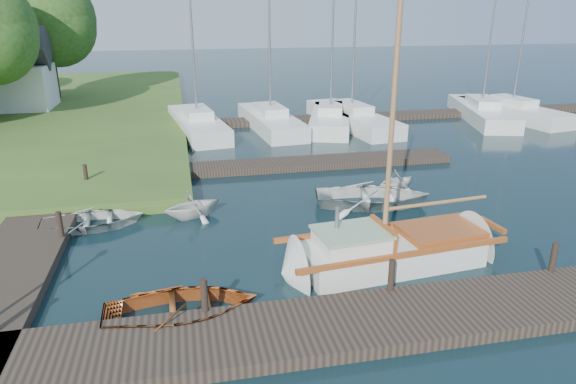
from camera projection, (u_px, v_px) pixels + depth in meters
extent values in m
plane|color=black|center=(288.00, 226.00, 16.98)|extent=(160.00, 160.00, 0.00)
cube|color=black|center=(344.00, 325.00, 11.41)|extent=(18.00, 2.20, 0.30)
cube|color=black|center=(43.00, 219.00, 17.20)|extent=(2.20, 18.00, 0.30)
cube|color=black|center=(301.00, 164.00, 23.31)|extent=(14.00, 1.60, 0.30)
cube|color=black|center=(386.00, 116.00, 33.63)|extent=(30.00, 1.60, 0.30)
cylinder|color=black|center=(204.00, 295.00, 11.55)|extent=(0.16, 0.16, 0.80)
cylinder|color=black|center=(391.00, 275.00, 12.44)|extent=(0.16, 0.16, 0.80)
cylinder|color=black|center=(554.00, 257.00, 13.33)|extent=(0.16, 0.16, 0.80)
cylinder|color=black|center=(60.00, 224.00, 15.37)|extent=(0.16, 0.16, 0.80)
cylinder|color=black|center=(86.00, 174.00, 19.97)|extent=(0.16, 0.16, 0.80)
cube|color=white|center=(389.00, 257.00, 14.39)|extent=(5.18, 2.52, 0.90)
cone|color=white|center=(480.00, 242.00, 15.28)|extent=(1.50, 2.09, 1.96)
cone|color=white|center=(289.00, 272.00, 13.52)|extent=(1.20, 2.05, 1.96)
cube|color=#924312|center=(375.00, 227.00, 15.06)|extent=(6.18, 0.77, 0.14)
cube|color=#924312|center=(408.00, 255.00, 13.38)|extent=(6.18, 0.77, 0.14)
cube|color=#924312|center=(492.00, 225.00, 15.21)|extent=(0.24, 1.11, 0.14)
cube|color=white|center=(351.00, 241.00, 13.81)|extent=(1.94, 1.58, 0.44)
cube|color=#97B28E|center=(351.00, 232.00, 13.73)|extent=(2.05, 1.69, 0.08)
cube|color=#924312|center=(383.00, 233.00, 14.06)|extent=(0.27, 1.40, 0.60)
cylinder|color=slate|center=(337.00, 218.00, 13.80)|extent=(0.12, 0.12, 0.60)
cube|color=#924312|center=(440.00, 231.00, 14.67)|extent=(2.35, 1.72, 0.20)
cylinder|color=olive|center=(394.00, 90.00, 12.76)|extent=(0.14, 0.14, 8.40)
cylinder|color=olive|center=(437.00, 203.00, 14.31)|extent=(3.19, 0.44, 0.10)
imported|color=#924312|center=(182.00, 304.00, 11.84)|extent=(3.62, 2.64, 0.73)
imported|color=white|center=(92.00, 218.00, 16.80)|extent=(3.39, 2.55, 0.67)
imported|color=white|center=(192.00, 202.00, 17.56)|extent=(2.51, 2.35, 1.06)
imported|color=white|center=(373.00, 194.00, 18.67)|extent=(4.68, 3.76, 0.86)
imported|color=white|center=(397.00, 178.00, 20.23)|extent=(2.23, 2.09, 0.94)
cube|color=white|center=(197.00, 124.00, 29.81)|extent=(3.38, 8.77, 0.90)
cube|color=white|center=(197.00, 112.00, 29.58)|extent=(1.81, 3.16, 0.50)
cylinder|color=slate|center=(191.00, 15.00, 27.78)|extent=(0.12, 0.12, 11.15)
cube|color=white|center=(271.00, 121.00, 30.60)|extent=(2.94, 8.46, 0.90)
cube|color=white|center=(270.00, 110.00, 30.36)|extent=(1.66, 3.02, 0.50)
cylinder|color=slate|center=(269.00, 23.00, 28.71)|extent=(0.12, 0.12, 10.26)
cube|color=white|center=(330.00, 120.00, 30.95)|extent=(4.45, 7.93, 0.90)
cube|color=white|center=(331.00, 108.00, 30.72)|extent=(2.16, 2.97, 0.50)
cylinder|color=slate|center=(333.00, 20.00, 29.01)|extent=(0.12, 0.12, 10.60)
cube|color=white|center=(351.00, 118.00, 31.42)|extent=(3.42, 9.49, 0.90)
cube|color=white|center=(352.00, 107.00, 31.19)|extent=(1.82, 3.41, 0.50)
cylinder|color=slate|center=(355.00, 28.00, 29.63)|extent=(0.12, 0.12, 9.72)
cube|color=white|center=(481.00, 112.00, 33.20)|extent=(4.62, 9.46, 0.90)
cube|color=white|center=(483.00, 102.00, 32.96)|extent=(2.22, 3.48, 0.50)
cylinder|color=slate|center=(494.00, 15.00, 31.19)|extent=(0.12, 0.12, 11.03)
cube|color=white|center=(512.00, 112.00, 33.45)|extent=(3.58, 8.53, 0.90)
cube|color=white|center=(513.00, 101.00, 33.21)|extent=(1.87, 3.09, 0.50)
cylinder|color=slate|center=(525.00, 24.00, 31.60)|extent=(0.12, 0.12, 10.02)
cube|color=white|center=(11.00, 87.00, 33.84)|extent=(5.00, 4.00, 2.80)
cube|color=#333436|center=(4.00, 49.00, 33.02)|extent=(5.25, 2.88, 2.88)
cylinder|color=#332114|center=(55.00, 73.00, 37.77)|extent=(0.36, 0.36, 3.67)
sphere|color=#234814|center=(47.00, 19.00, 36.49)|extent=(6.73, 6.73, 6.73)
sphere|color=#234814|center=(55.00, 26.00, 36.49)|extent=(5.71, 5.71, 5.71)
sphere|color=#234814|center=(41.00, 8.00, 36.54)|extent=(6.12, 6.12, 6.12)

